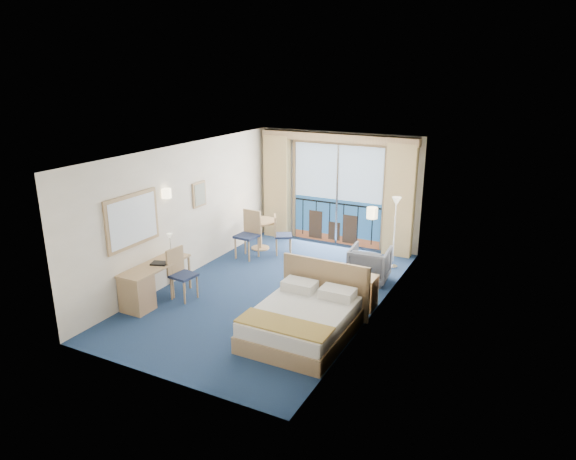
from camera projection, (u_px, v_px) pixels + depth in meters
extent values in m
plane|color=navy|center=(273.00, 291.00, 9.87)|extent=(6.50, 6.50, 0.00)
cube|color=beige|center=(338.00, 189.00, 12.23)|extent=(4.00, 0.02, 2.70)
cube|color=beige|center=(152.00, 289.00, 6.69)|extent=(4.00, 0.02, 2.70)
cube|color=beige|center=(185.00, 211.00, 10.33)|extent=(0.02, 6.50, 2.70)
cube|color=beige|center=(378.00, 240.00, 8.59)|extent=(0.02, 6.50, 2.70)
cube|color=white|center=(272.00, 151.00, 9.05)|extent=(4.00, 6.50, 0.02)
cube|color=navy|center=(337.00, 221.00, 12.43)|extent=(2.20, 0.02, 1.08)
cube|color=#A9C4DF|center=(338.00, 172.00, 12.07)|extent=(2.20, 0.02, 1.32)
cube|color=#96502E|center=(336.00, 239.00, 12.57)|extent=(2.20, 0.02, 0.20)
cube|color=black|center=(337.00, 203.00, 12.29)|extent=(2.20, 0.02, 0.04)
cube|color=tan|center=(339.00, 142.00, 11.85)|extent=(2.36, 0.03, 0.12)
cube|color=tan|center=(294.00, 190.00, 12.73)|extent=(0.06, 0.03, 2.40)
cube|color=tan|center=(384.00, 201.00, 11.73)|extent=(0.06, 0.03, 2.40)
cube|color=silver|center=(337.00, 195.00, 12.23)|extent=(0.05, 0.02, 2.40)
cube|color=#372519|center=(350.00, 229.00, 12.32)|extent=(0.35, 0.02, 0.70)
cube|color=#372519|center=(316.00, 224.00, 12.71)|extent=(0.35, 0.02, 0.70)
cube|color=#372519|center=(334.00, 231.00, 12.52)|extent=(0.30, 0.02, 0.45)
cube|color=black|center=(303.00, 217.00, 12.82)|extent=(0.02, 0.01, 0.90)
cube|color=black|center=(316.00, 219.00, 12.66)|extent=(0.02, 0.01, 0.90)
cube|color=black|center=(330.00, 220.00, 12.51)|extent=(0.03, 0.01, 0.90)
cube|color=black|center=(343.00, 222.00, 12.35)|extent=(0.03, 0.01, 0.90)
cube|color=black|center=(358.00, 224.00, 12.20)|extent=(0.02, 0.01, 0.90)
cube|color=black|center=(372.00, 226.00, 12.04)|extent=(0.02, 0.01, 0.90)
cube|color=tan|center=(277.00, 187.00, 12.76)|extent=(0.65, 0.22, 2.55)
cube|color=tan|center=(400.00, 201.00, 11.42)|extent=(0.65, 0.22, 2.55)
cube|color=tan|center=(337.00, 138.00, 11.72)|extent=(3.80, 0.25, 0.18)
cube|color=tan|center=(132.00, 220.00, 8.98)|extent=(0.04, 1.25, 0.95)
cube|color=silver|center=(133.00, 221.00, 8.97)|extent=(0.01, 1.12, 0.82)
cube|color=tan|center=(199.00, 194.00, 10.62)|extent=(0.03, 0.42, 0.52)
cube|color=gray|center=(200.00, 194.00, 10.62)|extent=(0.01, 0.34, 0.44)
cylinder|color=#FFEAB2|center=(167.00, 193.00, 9.64)|extent=(0.18, 0.18, 0.18)
cylinder|color=#FFEAB2|center=(372.00, 213.00, 8.34)|extent=(0.18, 0.18, 0.18)
cube|color=tan|center=(301.00, 330.00, 8.12)|extent=(1.45, 1.81, 0.27)
cube|color=white|center=(301.00, 316.00, 8.05)|extent=(1.40, 1.76, 0.23)
cube|color=tan|center=(284.00, 325.00, 7.51)|extent=(1.43, 0.50, 0.03)
cube|color=white|center=(300.00, 285.00, 8.69)|extent=(0.56, 0.36, 0.16)
cube|color=white|center=(338.00, 293.00, 8.39)|extent=(0.56, 0.36, 0.16)
cube|color=tan|center=(325.00, 287.00, 8.82)|extent=(1.59, 0.05, 1.00)
cube|color=#A67D58|center=(363.00, 292.00, 9.12)|extent=(0.45, 0.43, 0.59)
cube|color=silver|center=(364.00, 275.00, 8.98)|extent=(0.17, 0.13, 0.08)
imported|color=#4C505D|center=(369.00, 264.00, 10.26)|extent=(0.82, 0.84, 0.71)
cylinder|color=silver|center=(392.00, 266.00, 11.06)|extent=(0.21, 0.21, 0.03)
cylinder|color=silver|center=(394.00, 235.00, 10.85)|extent=(0.02, 0.02, 1.46)
cone|color=#EFE9CB|center=(397.00, 201.00, 10.62)|extent=(0.20, 0.20, 0.18)
cube|color=tan|center=(155.00, 266.00, 9.32)|extent=(0.51, 1.47, 0.04)
cube|color=#A67D58|center=(137.00, 293.00, 9.00)|extent=(0.48, 0.44, 0.65)
cylinder|color=tan|center=(154.00, 277.00, 9.68)|extent=(0.05, 0.05, 0.65)
cylinder|color=tan|center=(173.00, 282.00, 9.48)|extent=(0.05, 0.05, 0.65)
cylinder|color=tan|center=(171.00, 269.00, 10.11)|extent=(0.05, 0.05, 0.65)
cylinder|color=tan|center=(189.00, 272.00, 9.91)|extent=(0.05, 0.05, 0.65)
cube|color=#1E2847|center=(184.00, 276.00, 9.42)|extent=(0.46, 0.46, 0.05)
cube|color=tan|center=(175.00, 261.00, 9.44)|extent=(0.09, 0.41, 0.49)
cylinder|color=tan|center=(184.00, 293.00, 9.27)|extent=(0.04, 0.04, 0.44)
cylinder|color=tan|center=(197.00, 287.00, 9.53)|extent=(0.04, 0.04, 0.44)
cylinder|color=tan|center=(171.00, 289.00, 9.45)|extent=(0.04, 0.04, 0.44)
cylinder|color=tan|center=(184.00, 283.00, 9.71)|extent=(0.04, 0.04, 0.44)
cube|color=black|center=(159.00, 263.00, 9.34)|extent=(0.34, 0.29, 0.03)
cylinder|color=silver|center=(171.00, 255.00, 9.71)|extent=(0.12, 0.12, 0.02)
cylinder|color=silver|center=(170.00, 246.00, 9.66)|extent=(0.02, 0.02, 0.39)
cone|color=#EFE9CB|center=(170.00, 236.00, 9.60)|extent=(0.11, 0.11, 0.10)
cylinder|color=tan|center=(260.00, 221.00, 12.00)|extent=(0.77, 0.77, 0.04)
cylinder|color=tan|center=(260.00, 235.00, 12.10)|extent=(0.08, 0.08, 0.68)
cylinder|color=tan|center=(260.00, 248.00, 12.20)|extent=(0.43, 0.43, 0.03)
cube|color=#1E2847|center=(283.00, 235.00, 11.74)|extent=(0.54, 0.54, 0.05)
cube|color=tan|center=(275.00, 226.00, 11.66)|extent=(0.23, 0.36, 0.47)
cylinder|color=tan|center=(291.00, 247.00, 11.67)|extent=(0.03, 0.03, 0.42)
cylinder|color=tan|center=(290.00, 243.00, 11.97)|extent=(0.03, 0.03, 0.42)
cylinder|color=tan|center=(277.00, 247.00, 11.65)|extent=(0.03, 0.03, 0.42)
cylinder|color=tan|center=(276.00, 243.00, 11.95)|extent=(0.03, 0.03, 0.42)
cube|color=#1E2847|center=(247.00, 236.00, 11.46)|extent=(0.49, 0.49, 0.05)
cube|color=tan|center=(252.00, 222.00, 11.56)|extent=(0.46, 0.08, 0.54)
cylinder|color=tan|center=(236.00, 248.00, 11.49)|extent=(0.04, 0.04, 0.49)
cylinder|color=tan|center=(249.00, 251.00, 11.30)|extent=(0.04, 0.04, 0.49)
cylinder|color=tan|center=(245.00, 244.00, 11.79)|extent=(0.04, 0.04, 0.49)
cylinder|color=tan|center=(258.00, 246.00, 11.60)|extent=(0.04, 0.04, 0.49)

